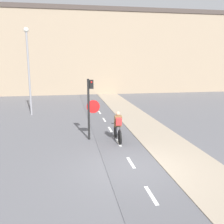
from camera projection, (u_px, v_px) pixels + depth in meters
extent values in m
plane|color=#5B5B60|center=(134.00, 168.00, 9.45)|extent=(120.00, 120.00, 0.00)
cube|color=#56565B|center=(134.00, 168.00, 9.45)|extent=(2.14, 60.00, 0.02)
cube|color=white|center=(151.00, 195.00, 7.52)|extent=(0.12, 1.10, 0.00)
cube|color=white|center=(131.00, 163.00, 9.93)|extent=(0.12, 1.10, 0.00)
cube|color=white|center=(118.00, 143.00, 12.34)|extent=(0.12, 1.10, 0.00)
cube|color=white|center=(110.00, 129.00, 14.75)|extent=(0.12, 1.10, 0.00)
cube|color=white|center=(104.00, 120.00, 17.17)|extent=(0.12, 1.10, 0.00)
cube|color=white|center=(100.00, 113.00, 19.58)|extent=(0.12, 1.10, 0.00)
cube|color=white|center=(96.00, 107.00, 21.99)|extent=(0.12, 1.10, 0.00)
cube|color=white|center=(93.00, 102.00, 24.40)|extent=(0.12, 1.10, 0.00)
cube|color=gray|center=(190.00, 164.00, 9.83)|extent=(2.40, 60.00, 0.05)
cube|color=gray|center=(86.00, 54.00, 31.63)|extent=(60.00, 5.00, 9.68)
cube|color=#473D38|center=(85.00, 12.00, 30.61)|extent=(60.00, 5.20, 0.50)
cylinder|color=black|center=(89.00, 110.00, 12.64)|extent=(0.11, 0.11, 3.13)
cube|color=black|center=(91.00, 84.00, 12.40)|extent=(0.20, 0.20, 0.44)
sphere|color=red|center=(91.00, 82.00, 12.28)|extent=(0.09, 0.09, 0.09)
cone|color=red|center=(93.00, 107.00, 12.64)|extent=(0.67, 0.01, 0.67)
cone|color=silver|center=(93.00, 107.00, 12.65)|extent=(0.60, 0.02, 0.60)
cylinder|color=gray|center=(29.00, 74.00, 18.24)|extent=(0.14, 0.14, 6.04)
sphere|color=silver|center=(26.00, 30.00, 17.61)|extent=(0.36, 0.36, 0.36)
cylinder|color=black|center=(120.00, 137.00, 12.10)|extent=(0.07, 0.71, 0.71)
cylinder|color=black|center=(116.00, 131.00, 13.17)|extent=(0.07, 0.71, 0.71)
cylinder|color=slate|center=(117.00, 130.00, 12.80)|extent=(0.04, 0.70, 0.44)
cylinder|color=slate|center=(119.00, 132.00, 12.30)|extent=(0.04, 0.37, 0.46)
cylinder|color=slate|center=(117.00, 126.00, 12.59)|extent=(0.04, 1.03, 0.07)
cylinder|color=slate|center=(119.00, 136.00, 12.30)|extent=(0.04, 0.42, 0.05)
cylinder|color=black|center=(116.00, 123.00, 13.08)|extent=(0.46, 0.03, 0.03)
cube|color=brown|center=(118.00, 121.00, 12.41)|extent=(0.36, 0.31, 0.59)
sphere|color=tan|center=(118.00, 113.00, 12.37)|extent=(0.22, 0.22, 0.22)
cylinder|color=#232328|center=(116.00, 130.00, 12.45)|extent=(0.04, 0.07, 0.44)
cylinder|color=#232328|center=(120.00, 130.00, 12.49)|extent=(0.04, 0.07, 0.44)
cube|color=red|center=(119.00, 122.00, 12.23)|extent=(0.28, 0.23, 0.39)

